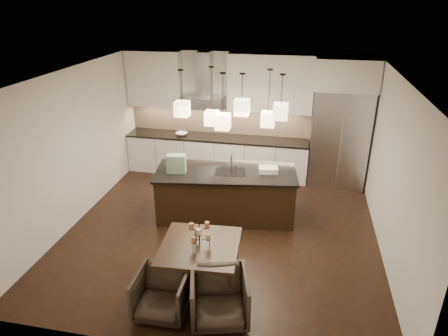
% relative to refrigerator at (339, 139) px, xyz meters
% --- Properties ---
extents(floor, '(5.50, 5.50, 0.02)m').
position_rel_refrigerator_xyz_m(floor, '(-2.10, -2.38, -1.08)').
color(floor, black).
rests_on(floor, ground).
extents(ceiling, '(5.50, 5.50, 0.02)m').
position_rel_refrigerator_xyz_m(ceiling, '(-2.10, -2.38, 1.73)').
color(ceiling, white).
rests_on(ceiling, wall_back).
extents(wall_back, '(5.50, 0.02, 2.80)m').
position_rel_refrigerator_xyz_m(wall_back, '(-2.10, 0.38, 0.32)').
color(wall_back, silver).
rests_on(wall_back, ground).
extents(wall_front, '(5.50, 0.02, 2.80)m').
position_rel_refrigerator_xyz_m(wall_front, '(-2.10, -5.14, 0.32)').
color(wall_front, silver).
rests_on(wall_front, ground).
extents(wall_left, '(0.02, 5.50, 2.80)m').
position_rel_refrigerator_xyz_m(wall_left, '(-4.86, -2.38, 0.32)').
color(wall_left, silver).
rests_on(wall_left, ground).
extents(wall_right, '(0.02, 5.50, 2.80)m').
position_rel_refrigerator_xyz_m(wall_right, '(0.66, -2.38, 0.32)').
color(wall_right, silver).
rests_on(wall_right, ground).
extents(refrigerator, '(1.20, 0.72, 2.15)m').
position_rel_refrigerator_xyz_m(refrigerator, '(0.00, 0.00, 0.00)').
color(refrigerator, '#B7B7BA').
rests_on(refrigerator, floor).
extents(fridge_panel, '(1.26, 0.72, 0.65)m').
position_rel_refrigerator_xyz_m(fridge_panel, '(0.00, 0.00, 1.40)').
color(fridge_panel, silver).
rests_on(fridge_panel, refrigerator).
extents(lower_cabinets, '(4.21, 0.62, 0.88)m').
position_rel_refrigerator_xyz_m(lower_cabinets, '(-2.73, 0.05, -0.64)').
color(lower_cabinets, silver).
rests_on(lower_cabinets, floor).
extents(countertop, '(4.21, 0.66, 0.04)m').
position_rel_refrigerator_xyz_m(countertop, '(-2.73, 0.05, -0.17)').
color(countertop, black).
rests_on(countertop, lower_cabinets).
extents(backsplash, '(4.21, 0.02, 0.63)m').
position_rel_refrigerator_xyz_m(backsplash, '(-2.73, 0.35, 0.16)').
color(backsplash, tan).
rests_on(backsplash, countertop).
extents(upper_cab_left, '(1.25, 0.35, 1.25)m').
position_rel_refrigerator_xyz_m(upper_cab_left, '(-4.20, 0.19, 1.10)').
color(upper_cab_left, silver).
rests_on(upper_cab_left, wall_back).
extents(upper_cab_right, '(1.85, 0.35, 1.25)m').
position_rel_refrigerator_xyz_m(upper_cab_right, '(-1.55, 0.19, 1.10)').
color(upper_cab_right, silver).
rests_on(upper_cab_right, wall_back).
extents(hood_canopy, '(0.90, 0.52, 0.24)m').
position_rel_refrigerator_xyz_m(hood_canopy, '(-3.03, 0.10, 0.65)').
color(hood_canopy, '#B7B7BA').
rests_on(hood_canopy, wall_back).
extents(hood_chimney, '(0.30, 0.28, 0.96)m').
position_rel_refrigerator_xyz_m(hood_chimney, '(-3.03, 0.21, 1.24)').
color(hood_chimney, '#B7B7BA').
rests_on(hood_chimney, hood_canopy).
extents(fruit_bowl, '(0.30, 0.30, 0.06)m').
position_rel_refrigerator_xyz_m(fruit_bowl, '(-3.55, 0.00, -0.12)').
color(fruit_bowl, silver).
rests_on(fruit_bowl, countertop).
extents(island_body, '(2.65, 1.36, 0.89)m').
position_rel_refrigerator_xyz_m(island_body, '(-2.13, -1.84, -0.63)').
color(island_body, black).
rests_on(island_body, floor).
extents(island_top, '(2.74, 1.45, 0.04)m').
position_rel_refrigerator_xyz_m(island_top, '(-2.13, -1.84, -0.16)').
color(island_top, black).
rests_on(island_top, island_body).
extents(faucet, '(0.13, 0.25, 0.38)m').
position_rel_refrigerator_xyz_m(faucet, '(-2.05, -1.72, 0.05)').
color(faucet, silver).
rests_on(faucet, island_top).
extents(tote_bag, '(0.37, 0.23, 0.34)m').
position_rel_refrigerator_xyz_m(tote_bag, '(-3.02, -2.06, 0.03)').
color(tote_bag, '#164621').
rests_on(tote_bag, island_top).
extents(food_container, '(0.38, 0.29, 0.10)m').
position_rel_refrigerator_xyz_m(food_container, '(-1.35, -1.72, -0.09)').
color(food_container, silver).
rests_on(food_container, island_top).
extents(dining_table, '(1.18, 1.18, 0.67)m').
position_rel_refrigerator_xyz_m(dining_table, '(-2.12, -3.87, -0.74)').
color(dining_table, black).
rests_on(dining_table, floor).
extents(candelabra, '(0.34, 0.34, 0.39)m').
position_rel_refrigerator_xyz_m(candelabra, '(-2.12, -3.87, -0.21)').
color(candelabra, black).
rests_on(candelabra, dining_table).
extents(candle_a, '(0.07, 0.07, 0.09)m').
position_rel_refrigerator_xyz_m(candle_a, '(-1.99, -3.86, -0.25)').
color(candle_a, beige).
rests_on(candle_a, candelabra).
extents(candle_b, '(0.07, 0.07, 0.09)m').
position_rel_refrigerator_xyz_m(candle_b, '(-2.19, -3.76, -0.25)').
color(candle_b, '#CF743F').
rests_on(candle_b, candelabra).
extents(candle_c, '(0.07, 0.07, 0.09)m').
position_rel_refrigerator_xyz_m(candle_c, '(-2.17, -3.98, -0.25)').
color(candle_c, '#AF663A').
rests_on(candle_c, candelabra).
extents(candle_d, '(0.07, 0.07, 0.09)m').
position_rel_refrigerator_xyz_m(candle_d, '(-2.02, -3.78, -0.11)').
color(candle_d, '#CF743F').
rests_on(candle_d, candelabra).
extents(candle_e, '(0.07, 0.07, 0.09)m').
position_rel_refrigerator_xyz_m(candle_e, '(-2.23, -3.86, -0.11)').
color(candle_e, '#AF663A').
rests_on(candle_e, candelabra).
extents(candle_f, '(0.07, 0.07, 0.09)m').
position_rel_refrigerator_xyz_m(candle_f, '(-2.09, -3.98, -0.11)').
color(candle_f, beige).
rests_on(candle_f, candelabra).
extents(armchair_left, '(0.70, 0.72, 0.64)m').
position_rel_refrigerator_xyz_m(armchair_left, '(-2.46, -4.56, -0.75)').
color(armchair_left, black).
rests_on(armchair_left, floor).
extents(armchair_right, '(0.91, 0.92, 0.69)m').
position_rel_refrigerator_xyz_m(armchair_right, '(-1.70, -4.51, -0.73)').
color(armchair_right, black).
rests_on(armchair_right, floor).
extents(pendant_a, '(0.24, 0.24, 0.26)m').
position_rel_refrigerator_xyz_m(pendant_a, '(-2.90, -1.95, 1.04)').
color(pendant_a, beige).
rests_on(pendant_a, ceiling).
extents(pendant_b, '(0.24, 0.24, 0.26)m').
position_rel_refrigerator_xyz_m(pendant_b, '(-2.46, -1.55, 0.78)').
color(pendant_b, beige).
rests_on(pendant_b, ceiling).
extents(pendant_c, '(0.24, 0.24, 0.26)m').
position_rel_refrigerator_xyz_m(pendant_c, '(-1.82, -2.08, 1.16)').
color(pendant_c, beige).
rests_on(pendant_c, ceiling).
extents(pendant_d, '(0.24, 0.24, 0.26)m').
position_rel_refrigerator_xyz_m(pendant_d, '(-1.41, -1.62, 0.84)').
color(pendant_d, beige).
rests_on(pendant_d, ceiling).
extents(pendant_e, '(0.24, 0.24, 0.26)m').
position_rel_refrigerator_xyz_m(pendant_e, '(-1.18, -2.02, 1.11)').
color(pendant_e, beige).
rests_on(pendant_e, ceiling).
extents(pendant_f, '(0.24, 0.24, 0.26)m').
position_rel_refrigerator_xyz_m(pendant_f, '(-2.14, -2.09, 0.90)').
color(pendant_f, beige).
rests_on(pendant_f, ceiling).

